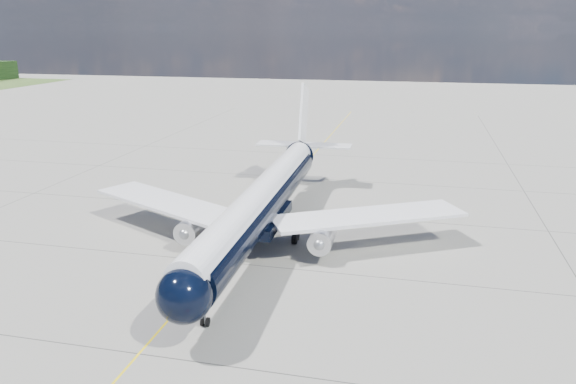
% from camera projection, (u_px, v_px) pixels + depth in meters
% --- Properties ---
extents(ground, '(320.00, 320.00, 0.00)m').
position_uv_depth(ground, '(276.00, 198.00, 68.36)').
color(ground, gray).
rests_on(ground, ground).
extents(taxiway_centerline, '(0.16, 160.00, 0.01)m').
position_uv_depth(taxiway_centerline, '(265.00, 210.00, 63.68)').
color(taxiway_centerline, yellow).
rests_on(taxiway_centerline, ground).
extents(main_airliner, '(38.11, 46.31, 13.39)m').
position_uv_depth(main_airliner, '(265.00, 199.00, 53.67)').
color(main_airliner, black).
rests_on(main_airliner, ground).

